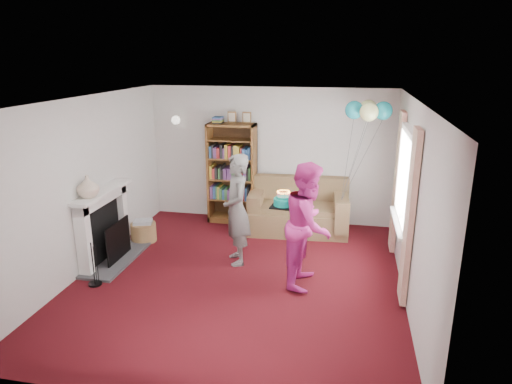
% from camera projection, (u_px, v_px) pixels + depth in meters
% --- Properties ---
extents(ground, '(5.00, 5.00, 0.00)m').
position_uv_depth(ground, '(239.00, 278.00, 6.49)').
color(ground, black).
rests_on(ground, ground).
extents(wall_back, '(4.50, 0.02, 2.50)m').
position_uv_depth(wall_back, '(270.00, 155.00, 8.48)').
color(wall_back, silver).
rests_on(wall_back, ground).
extents(wall_left, '(0.02, 5.00, 2.50)m').
position_uv_depth(wall_left, '(85.00, 185.00, 6.55)').
color(wall_left, silver).
rests_on(wall_left, ground).
extents(wall_right, '(0.02, 5.00, 2.50)m').
position_uv_depth(wall_right, '(413.00, 205.00, 5.69)').
color(wall_right, silver).
rests_on(wall_right, ground).
extents(ceiling, '(4.50, 5.00, 0.01)m').
position_uv_depth(ceiling, '(236.00, 100.00, 5.76)').
color(ceiling, white).
rests_on(ceiling, wall_back).
extents(fireplace, '(0.55, 1.80, 1.12)m').
position_uv_depth(fireplace, '(107.00, 229.00, 6.92)').
color(fireplace, '#3F3F42').
rests_on(fireplace, ground).
extents(window_bay, '(0.14, 2.02, 2.20)m').
position_uv_depth(window_bay, '(403.00, 195.00, 6.28)').
color(window_bay, white).
rests_on(window_bay, ground).
extents(wall_sconce, '(0.16, 0.23, 0.16)m').
position_uv_depth(wall_sconce, '(176.00, 120.00, 8.49)').
color(wall_sconce, gold).
rests_on(wall_sconce, ground).
extents(bookcase, '(0.88, 0.42, 2.07)m').
position_uv_depth(bookcase, '(232.00, 174.00, 8.50)').
color(bookcase, '#472B14').
rests_on(bookcase, ground).
extents(sofa, '(1.75, 0.92, 0.92)m').
position_uv_depth(sofa, '(298.00, 211.00, 8.21)').
color(sofa, brown).
rests_on(sofa, ground).
extents(wicker_basket, '(0.42, 0.42, 0.38)m').
position_uv_depth(wicker_basket, '(144.00, 231.00, 7.74)').
color(wicker_basket, olive).
rests_on(wicker_basket, ground).
extents(person_striped, '(0.62, 0.72, 1.68)m').
position_uv_depth(person_striped, '(237.00, 210.00, 6.77)').
color(person_striped, black).
rests_on(person_striped, ground).
extents(person_magenta, '(0.74, 0.90, 1.72)m').
position_uv_depth(person_magenta, '(308.00, 225.00, 6.13)').
color(person_magenta, '#C0267E').
rests_on(person_magenta, ground).
extents(birthday_cake, '(0.33, 0.33, 0.22)m').
position_uv_depth(birthday_cake, '(283.00, 202.00, 6.34)').
color(birthday_cake, black).
rests_on(birthday_cake, ground).
extents(balloons, '(0.73, 0.73, 1.69)m').
position_uv_depth(balloons, '(369.00, 110.00, 7.07)').
color(balloons, '#3F3F3F').
rests_on(balloons, ground).
extents(mantel_vase, '(0.34, 0.34, 0.32)m').
position_uv_depth(mantel_vase, '(88.00, 186.00, 6.38)').
color(mantel_vase, beige).
rests_on(mantel_vase, fireplace).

